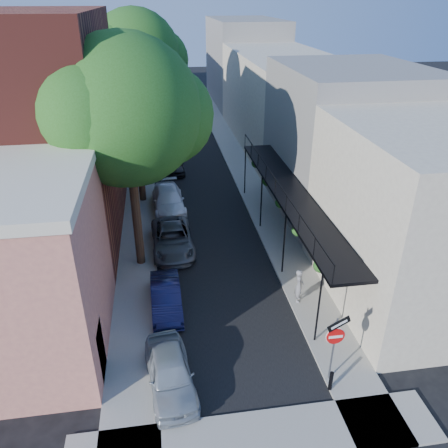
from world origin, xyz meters
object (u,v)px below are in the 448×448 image
object	(u,v)px
oak_far	(141,57)
sign_post	(335,339)
oak_near	(136,113)
parked_car_c	(173,239)
parked_car_a	(170,373)
parked_car_d	(168,200)
parked_car_e	(174,165)
oak_mid	(140,96)
parked_car_b	(166,297)
bollard	(331,381)
pedestrian	(299,286)

from	to	relation	value
oak_far	sign_post	bearing A→B (deg)	-76.09
sign_post	oak_near	world-z (taller)	oak_near
parked_car_c	parked_car_a	bearing A→B (deg)	-94.90
parked_car_d	parked_car_e	distance (m)	6.93
oak_far	parked_car_a	world-z (taller)	oak_far
sign_post	oak_mid	size ratio (longest dim) A/B	0.29
parked_car_e	sign_post	bearing A→B (deg)	-81.78
parked_car_c	parked_car_d	size ratio (longest dim) A/B	0.99
parked_car_c	parked_car_b	bearing A→B (deg)	-97.62
oak_mid	oak_far	xyz separation A→B (m)	(0.06, 9.04, 1.20)
oak_far	parked_car_b	distance (m)	22.55
bollard	parked_car_b	distance (m)	7.90
parked_car_b	parked_car_e	distance (m)	17.19
oak_mid	parked_car_a	size ratio (longest dim) A/B	2.61
parked_car_a	parked_car_e	size ratio (longest dim) A/B	1.09
oak_near	parked_car_c	world-z (taller)	oak_near
parked_car_b	parked_car_d	distance (m)	10.27
parked_car_c	pedestrian	distance (m)	7.83
parked_car_b	oak_mid	bearing A→B (deg)	92.53
sign_post	parked_car_a	bearing A→B (deg)	173.85
oak_near	parked_car_c	bearing A→B (deg)	36.28
parked_car_c	oak_far	bearing A→B (deg)	92.81
oak_far	parked_car_c	bearing A→B (deg)	-85.43
parked_car_b	pedestrian	size ratio (longest dim) A/B	2.29
oak_mid	parked_car_c	distance (m)	9.59
oak_near	pedestrian	xyz separation A→B (m)	(6.77, -4.64, -6.94)
oak_far	parked_car_e	bearing A→B (deg)	-64.21
bollard	oak_far	world-z (taller)	oak_far
sign_post	parked_car_a	world-z (taller)	sign_post
sign_post	bollard	bearing A→B (deg)	-108.56
parked_car_e	parked_car_b	bearing A→B (deg)	-97.36
oak_mid	parked_car_b	world-z (taller)	oak_mid
parked_car_c	pedestrian	world-z (taller)	pedestrian
oak_near	parked_car_e	size ratio (longest dim) A/B	3.18
bollard	parked_car_c	bearing A→B (deg)	115.34
parked_car_d	parked_car_a	bearing A→B (deg)	-95.38
parked_car_e	parked_car_d	bearing A→B (deg)	-99.17
oak_near	bollard	bearing A→B (deg)	-56.88
oak_near	parked_car_e	world-z (taller)	oak_near
oak_near	parked_car_e	distance (m)	14.99
pedestrian	parked_car_c	bearing A→B (deg)	63.28
parked_car_b	parked_car_c	bearing A→B (deg)	82.81
sign_post	parked_car_b	world-z (taller)	sign_post
bollard	parked_car_d	distance (m)	16.63
oak_far	parked_car_c	world-z (taller)	oak_far
oak_far	parked_car_b	world-z (taller)	oak_far
pedestrian	parked_car_a	bearing A→B (deg)	142.75
sign_post	parked_car_d	bearing A→B (deg)	108.90
oak_mid	parked_car_d	xyz separation A→B (m)	(1.32, -1.90, -6.35)
bollard	parked_car_d	xyz separation A→B (m)	(-5.10, 15.83, 0.18)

